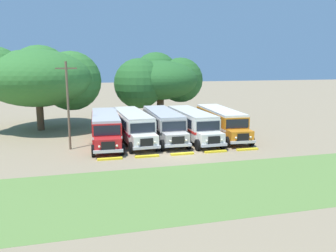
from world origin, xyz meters
TOP-DOWN VIEW (x-y plane):
  - ground_plane at (0.00, 0.00)m, footprint 220.00×220.00m
  - foreground_grass_strip at (0.00, -8.15)m, footprint 80.00×9.32m
  - parked_bus_slot_0 at (-5.90, 5.47)m, footprint 3.06×10.89m
  - parked_bus_slot_1 at (-3.18, 5.86)m, footprint 3.13×10.90m
  - parked_bus_slot_2 at (-0.04, 5.95)m, footprint 2.80×10.85m
  - parked_bus_slot_3 at (2.82, 5.28)m, footprint 2.83×10.86m
  - parked_bus_slot_4 at (6.18, 5.69)m, footprint 3.16×10.91m
  - curb_wheelstop_0 at (-6.05, -0.60)m, footprint 2.00×0.36m
  - curb_wheelstop_1 at (-3.02, -0.60)m, footprint 2.00×0.36m
  - curb_wheelstop_2 at (0.00, -0.60)m, footprint 2.00×0.36m
  - curb_wheelstop_3 at (3.02, -0.60)m, footprint 2.00×0.36m
  - curb_wheelstop_4 at (6.05, -0.60)m, footprint 2.00×0.36m
  - broad_shade_tree at (2.52, 18.96)m, footprint 12.91×10.52m
  - secondary_tree at (-12.39, 14.61)m, footprint 13.90×13.14m
  - utility_pole at (-9.19, 3.66)m, footprint 1.80×0.20m

SIDE VIEW (x-z plane):
  - ground_plane at x=0.00m, z-range 0.00..0.00m
  - foreground_grass_strip at x=0.00m, z-range 0.00..0.01m
  - curb_wheelstop_0 at x=-6.05m, z-range 0.00..0.15m
  - curb_wheelstop_1 at x=-3.02m, z-range 0.00..0.15m
  - curb_wheelstop_2 at x=0.00m, z-range 0.00..0.15m
  - curb_wheelstop_3 at x=3.02m, z-range 0.00..0.15m
  - curb_wheelstop_4 at x=6.05m, z-range 0.00..0.15m
  - parked_bus_slot_0 at x=-5.90m, z-range 0.17..2.99m
  - parked_bus_slot_1 at x=-3.18m, z-range 0.17..2.99m
  - parked_bus_slot_2 at x=-0.04m, z-range 0.17..2.99m
  - parked_bus_slot_3 at x=2.82m, z-range 0.17..2.99m
  - parked_bus_slot_4 at x=6.18m, z-range 0.17..2.99m
  - utility_pole at x=-9.19m, z-range 0.25..8.02m
  - broad_shade_tree at x=2.52m, z-range 0.75..9.94m
  - secondary_tree at x=-12.39m, z-range 1.06..10.85m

